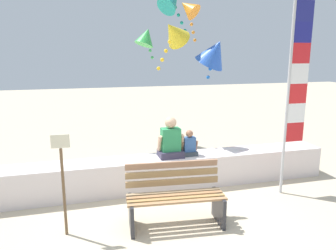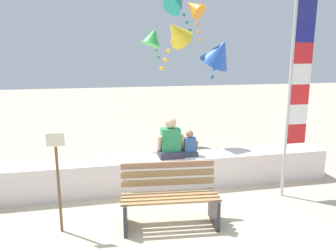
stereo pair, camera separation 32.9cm
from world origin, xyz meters
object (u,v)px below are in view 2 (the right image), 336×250
at_px(park_bench, 170,198).
at_px(kite_orange, 193,8).
at_px(person_adult, 171,141).
at_px(kite_yellow, 176,33).
at_px(kite_teal, 178,0).
at_px(sign_post, 58,175).
at_px(person_child, 190,146).
at_px(flag_banner, 296,85).
at_px(kite_blue, 219,53).
at_px(kite_green, 153,37).

relative_size(park_bench, kite_orange, 1.40).
xyz_separation_m(person_adult, kite_yellow, (0.30, 0.87, 1.98)).
bearing_deg(park_bench, person_adult, 76.95).
relative_size(kite_orange, kite_teal, 0.93).
bearing_deg(sign_post, park_bench, -3.70).
bearing_deg(kite_yellow, park_bench, -105.54).
relative_size(person_child, kite_teal, 0.43).
bearing_deg(person_adult, person_child, 0.05).
bearing_deg(flag_banner, park_bench, -166.68).
height_order(park_bench, kite_teal, kite_teal).
height_order(person_adult, sign_post, sign_post).
bearing_deg(kite_blue, sign_post, -140.50).
bearing_deg(kite_green, kite_teal, -67.10).
xyz_separation_m(flag_banner, kite_blue, (-0.51, 2.29, 0.53)).
distance_m(person_adult, kite_teal, 3.67).
bearing_deg(kite_teal, person_adult, -106.58).
xyz_separation_m(park_bench, flag_banner, (2.27, 0.54, 1.54)).
relative_size(park_bench, person_adult, 1.94).
xyz_separation_m(kite_orange, sign_post, (-2.85, -3.26, -2.65)).
relative_size(kite_yellow, sign_post, 0.76).
distance_m(kite_orange, kite_yellow, 1.49).
xyz_separation_m(kite_yellow, sign_post, (-2.16, -2.10, -2.03)).
distance_m(kite_yellow, kite_teal, 1.66).
relative_size(park_bench, kite_green, 1.67).
height_order(person_adult, kite_blue, kite_blue).
height_order(park_bench, person_adult, person_adult).
height_order(person_adult, kite_orange, kite_orange).
bearing_deg(sign_post, kite_green, 65.06).
distance_m(person_child, kite_green, 3.91).
height_order(person_child, kite_yellow, kite_yellow).
relative_size(kite_yellow, kite_teal, 0.97).
bearing_deg(kite_yellow, flag_banner, -44.92).
height_order(person_adult, flag_banner, flag_banner).
bearing_deg(sign_post, person_child, 28.92).
distance_m(kite_orange, kite_teal, 0.44).
relative_size(kite_green, kite_orange, 0.84).
relative_size(person_adult, person_child, 1.55).
distance_m(person_adult, kite_orange, 3.45).
bearing_deg(kite_green, kite_orange, -59.20).
relative_size(flag_banner, kite_blue, 2.94).
height_order(person_adult, person_child, person_adult).
bearing_deg(person_adult, kite_yellow, 70.80).
distance_m(kite_green, kite_teal, 1.37).
bearing_deg(kite_yellow, person_adult, -109.20).
bearing_deg(person_child, kite_teal, 82.16).
bearing_deg(kite_orange, person_adult, -116.04).
bearing_deg(kite_yellow, sign_post, -135.81).
xyz_separation_m(kite_yellow, kite_blue, (1.15, 0.63, -0.39)).
xyz_separation_m(person_adult, sign_post, (-1.85, -1.22, -0.05)).
distance_m(person_child, kite_yellow, 2.26).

